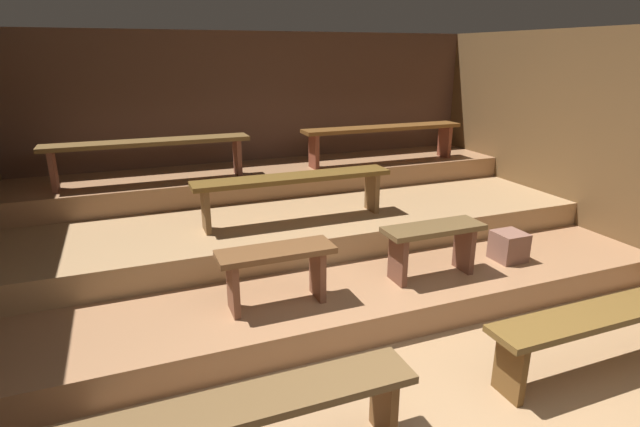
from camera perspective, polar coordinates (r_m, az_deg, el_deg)
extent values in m
cube|color=#A07A54|center=(4.75, 1.09, -8.74)|extent=(6.72, 5.53, 0.08)
cube|color=brown|center=(6.57, -7.06, 9.85)|extent=(6.72, 0.06, 2.35)
cube|color=brown|center=(6.13, 28.15, 7.28)|extent=(0.06, 5.53, 2.35)
cube|color=#A0714C|center=(5.22, -1.62, -4.16)|extent=(5.92, 3.45, 0.25)
cube|color=#A78157|center=(5.59, -3.45, 0.08)|extent=(5.92, 2.43, 0.25)
cube|color=#9D6F4B|center=(6.15, -5.51, 4.14)|extent=(5.92, 1.06, 0.25)
cube|color=brown|center=(2.65, -10.07, -21.19)|extent=(1.95, 0.30, 0.05)
cube|color=brown|center=(3.02, 7.34, -20.88)|extent=(0.05, 0.24, 0.41)
cube|color=brown|center=(3.95, 30.76, -9.58)|extent=(1.95, 0.30, 0.05)
cube|color=brown|center=(3.48, 21.04, -16.25)|extent=(0.05, 0.24, 0.41)
cube|color=brown|center=(3.71, -5.11, -4.40)|extent=(0.88, 0.30, 0.05)
cube|color=brown|center=(3.73, -9.98, -8.35)|extent=(0.05, 0.24, 0.41)
cube|color=brown|center=(3.90, -0.27, -6.85)|extent=(0.05, 0.24, 0.41)
cube|color=brown|center=(4.28, 12.97, -1.68)|extent=(0.88, 0.30, 0.05)
cube|color=brown|center=(4.19, 8.95, -5.24)|extent=(0.05, 0.24, 0.41)
cube|color=brown|center=(4.55, 16.25, -3.86)|extent=(0.05, 0.24, 0.41)
cube|color=brown|center=(4.83, -3.05, 4.14)|extent=(1.97, 0.30, 0.05)
cube|color=brown|center=(4.70, -13.02, 0.37)|extent=(0.05, 0.24, 0.41)
cube|color=brown|center=(5.21, 6.02, 2.51)|extent=(0.05, 0.24, 0.41)
cube|color=brown|center=(5.60, -19.11, 7.75)|extent=(2.12, 0.30, 0.05)
cube|color=brown|center=(5.68, -28.36, 4.33)|extent=(0.05, 0.24, 0.41)
cube|color=brown|center=(5.76, -9.49, 6.43)|extent=(0.05, 0.24, 0.41)
cube|color=brown|center=(6.37, 7.31, 9.74)|extent=(2.12, 0.30, 0.05)
cube|color=brown|center=(6.02, -0.71, 7.17)|extent=(0.05, 0.24, 0.41)
cube|color=brown|center=(6.91, 14.15, 8.05)|extent=(0.05, 0.24, 0.41)
cube|color=brown|center=(4.93, 20.91, -3.53)|extent=(0.27, 0.27, 0.27)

